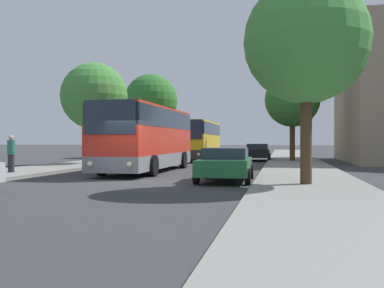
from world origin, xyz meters
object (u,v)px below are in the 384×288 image
(tree_right_mid, at_px, (306,42))
(parked_car_right_near, at_px, (226,163))
(parked_car_right_far, at_px, (257,152))
(bus_front, at_px, (147,138))
(tree_left_near, at_px, (94,96))
(tree_left_far, at_px, (151,101))
(pedestrian_waiting_far, at_px, (11,154))
(bus_middle, at_px, (198,140))
(tree_right_near, at_px, (292,100))

(tree_right_mid, bearing_deg, parked_car_right_near, 145.74)
(parked_car_right_far, bearing_deg, bus_front, 67.65)
(bus_front, relative_size, tree_left_near, 1.60)
(parked_car_right_near, bearing_deg, tree_left_near, -46.25)
(tree_left_far, bearing_deg, pedestrian_waiting_far, -89.86)
(parked_car_right_near, distance_m, parked_car_right_far, 18.96)
(tree_left_far, bearing_deg, parked_car_right_far, -28.26)
(bus_middle, distance_m, pedestrian_waiting_far, 18.75)
(tree_left_near, bearing_deg, tree_left_far, 91.54)
(bus_middle, distance_m, parked_car_right_far, 5.02)
(bus_middle, height_order, parked_car_right_near, bus_middle)
(bus_middle, bearing_deg, parked_car_right_far, -0.70)
(parked_car_right_far, height_order, pedestrian_waiting_far, pedestrian_waiting_far)
(tree_right_mid, bearing_deg, bus_front, 138.27)
(tree_left_near, relative_size, tree_right_mid, 0.94)
(parked_car_right_near, relative_size, tree_right_near, 0.67)
(tree_left_far, relative_size, tree_right_mid, 1.14)
(parked_car_right_far, xyz_separation_m, tree_left_far, (-10.78, 5.80, 4.87))
(bus_front, distance_m, tree_right_mid, 11.09)
(tree_left_far, xyz_separation_m, tree_right_near, (13.53, -8.00, -0.84))
(bus_middle, bearing_deg, tree_left_near, -122.67)
(bus_front, height_order, parked_car_right_near, bus_front)
(parked_car_right_far, xyz_separation_m, tree_right_near, (2.75, -2.20, 4.03))
(pedestrian_waiting_far, height_order, tree_left_far, tree_left_far)
(parked_car_right_near, bearing_deg, bus_middle, -77.65)
(bus_front, bearing_deg, tree_left_near, 136.26)
(parked_car_right_far, bearing_deg, tree_right_mid, 95.30)
(pedestrian_waiting_far, bearing_deg, parked_car_right_near, 174.60)
(tree_left_near, distance_m, tree_right_mid, 17.89)
(pedestrian_waiting_far, height_order, tree_left_near, tree_left_near)
(bus_middle, bearing_deg, tree_left_far, 134.03)
(parked_car_right_near, height_order, tree_right_mid, tree_right_mid)
(pedestrian_waiting_far, relative_size, tree_right_mid, 0.25)
(bus_middle, height_order, parked_car_right_far, bus_middle)
(tree_left_near, xyz_separation_m, tree_right_mid, (13.14, -12.13, 0.46))
(parked_car_right_near, relative_size, pedestrian_waiting_far, 2.57)
(pedestrian_waiting_far, bearing_deg, tree_left_far, -89.24)
(parked_car_right_near, height_order, tree_left_near, tree_left_near)
(bus_middle, bearing_deg, tree_right_mid, -71.01)
(parked_car_right_near, bearing_deg, tree_right_mid, 144.39)
(bus_front, relative_size, parked_car_right_far, 2.57)
(bus_middle, relative_size, tree_left_far, 1.28)
(parked_car_right_near, xyz_separation_m, tree_left_near, (-10.07, 10.04, 3.91))
(parked_car_right_near, height_order, pedestrian_waiting_far, pedestrian_waiting_far)
(parked_car_right_far, distance_m, tree_left_near, 14.23)
(parked_car_right_far, height_order, tree_left_near, tree_left_near)
(bus_middle, height_order, tree_left_near, tree_left_near)
(parked_car_right_near, bearing_deg, bus_front, -47.09)
(bus_front, xyz_separation_m, bus_middle, (0.22, 13.96, -0.09))
(pedestrian_waiting_far, bearing_deg, tree_left_near, -91.54)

